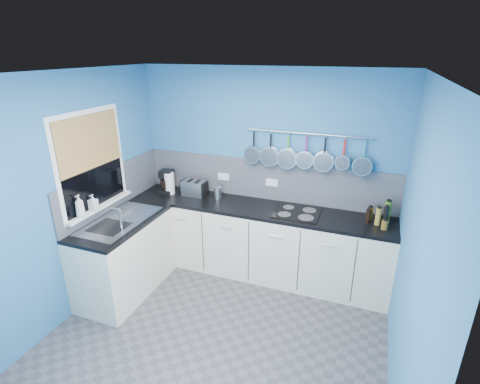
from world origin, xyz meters
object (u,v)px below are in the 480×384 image
Objects in this scene: soap_bottle_a at (80,206)px; paper_towel at (170,183)px; soap_bottle_b at (93,202)px; toaster at (194,188)px; canister at (217,193)px; hob at (297,213)px; coffee_maker at (166,182)px.

soap_bottle_a is 0.84× the size of paper_towel.
soap_bottle_b is 1.27m from toaster.
hob is at bearing -5.75° from canister.
paper_towel is at bearing -21.36° from coffee_maker.
coffee_maker is (0.27, 1.23, -0.12)m from soap_bottle_a.
toaster is at bearing 10.02° from paper_towel.
hob is at bearing -3.56° from toaster.
hob is at bearing 30.56° from soap_bottle_a.
paper_towel is 0.65m from canister.
toaster is 2.09× the size of canister.
soap_bottle_b is 2.27m from hob.
hob is (2.02, 1.19, -0.26)m from soap_bottle_a.
toaster is at bearing 176.64° from hob.
paper_towel is 0.93× the size of coffee_maker.
soap_bottle_a reaches higher than paper_towel.
canister is at bearing 7.42° from paper_towel.
paper_towel reaches higher than hob.
canister is at bearing 53.30° from soap_bottle_a.
toaster is at bearing -175.32° from canister.
soap_bottle_a is at bearing -149.44° from hob.
toaster is 1.37m from hob.
hob is (1.76, -0.04, -0.15)m from coffee_maker.
soap_bottle_a is 1.27m from paper_towel.
canister is 0.28× the size of hob.
coffee_maker is at bearing 178.74° from hob.
soap_bottle_b is 0.57× the size of toaster.
coffee_maker is (-0.06, 0.02, 0.01)m from paper_towel.
toaster is (0.65, 1.27, -0.17)m from soap_bottle_a.
paper_towel is 0.34m from toaster.
paper_towel is at bearing -172.58° from canister.
soap_bottle_a is 1.63m from canister.
soap_bottle_a is 0.46× the size of hob.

